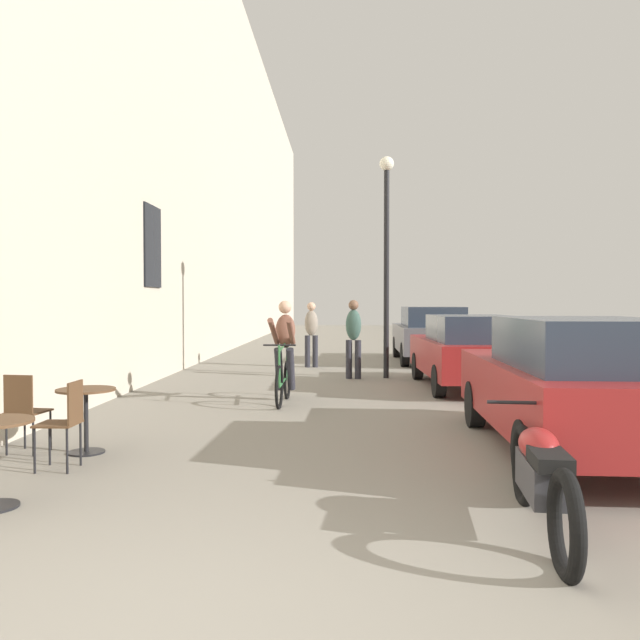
{
  "coord_description": "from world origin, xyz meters",
  "views": [
    {
      "loc": [
        0.8,
        -2.97,
        1.68
      ],
      "look_at": [
        0.04,
        17.54,
        1.11
      ],
      "focal_mm": 35.68,
      "sensor_mm": 36.0,
      "label": 1
    }
  ],
  "objects_px": {
    "cafe_chair_mid_toward_wall": "(65,418)",
    "parked_motorcycle": "(542,477)",
    "parked_car_second": "(467,350)",
    "parked_car_third": "(430,333)",
    "cafe_chair_mid_toward_street": "(24,408)",
    "pedestrian_mid": "(311,331)",
    "parked_car_nearest": "(574,384)",
    "street_lamp": "(386,238)",
    "pedestrian_near": "(353,334)",
    "cafe_table_mid": "(86,406)",
    "cyclist_on_bicycle": "(284,354)"
  },
  "relations": [
    {
      "from": "cafe_table_mid",
      "to": "parked_car_nearest",
      "type": "height_order",
      "value": "parked_car_nearest"
    },
    {
      "from": "parked_car_nearest",
      "to": "parked_motorcycle",
      "type": "distance_m",
      "value": 2.66
    },
    {
      "from": "cafe_table_mid",
      "to": "cafe_chair_mid_toward_street",
      "type": "xyz_separation_m",
      "value": [
        -0.66,
        -0.08,
        -0.0
      ]
    },
    {
      "from": "cafe_chair_mid_toward_wall",
      "to": "cyclist_on_bicycle",
      "type": "xyz_separation_m",
      "value": [
        1.79,
        4.41,
        0.29
      ]
    },
    {
      "from": "pedestrian_near",
      "to": "parked_car_third",
      "type": "xyz_separation_m",
      "value": [
        2.23,
        4.0,
        -0.17
      ]
    },
    {
      "from": "pedestrian_mid",
      "to": "parked_car_third",
      "type": "height_order",
      "value": "pedestrian_mid"
    },
    {
      "from": "parked_car_second",
      "to": "parked_car_third",
      "type": "bearing_deg",
      "value": 89.69
    },
    {
      "from": "cafe_table_mid",
      "to": "cafe_chair_mid_toward_street",
      "type": "bearing_deg",
      "value": -173.48
    },
    {
      "from": "parked_car_second",
      "to": "parked_car_third",
      "type": "distance_m",
      "value": 5.48
    },
    {
      "from": "cafe_chair_mid_toward_street",
      "to": "street_lamp",
      "type": "distance_m",
      "value": 8.92
    },
    {
      "from": "parked_car_third",
      "to": "pedestrian_near",
      "type": "bearing_deg",
      "value": -119.06
    },
    {
      "from": "cyclist_on_bicycle",
      "to": "pedestrian_near",
      "type": "height_order",
      "value": "pedestrian_near"
    },
    {
      "from": "cafe_chair_mid_toward_street",
      "to": "street_lamp",
      "type": "relative_size",
      "value": 0.18
    },
    {
      "from": "cafe_chair_mid_toward_street",
      "to": "pedestrian_near",
      "type": "height_order",
      "value": "pedestrian_near"
    },
    {
      "from": "cafe_table_mid",
      "to": "parked_car_second",
      "type": "distance_m",
      "value": 7.66
    },
    {
      "from": "cafe_table_mid",
      "to": "parked_car_second",
      "type": "xyz_separation_m",
      "value": [
        5.28,
        5.54,
        0.22
      ]
    },
    {
      "from": "cyclist_on_bicycle",
      "to": "cafe_chair_mid_toward_wall",
      "type": "bearing_deg",
      "value": -112.14
    },
    {
      "from": "cafe_chair_mid_toward_street",
      "to": "parked_car_second",
      "type": "distance_m",
      "value": 8.18
    },
    {
      "from": "pedestrian_mid",
      "to": "parked_car_second",
      "type": "bearing_deg",
      "value": -50.5
    },
    {
      "from": "cafe_chair_mid_toward_street",
      "to": "cafe_chair_mid_toward_wall",
      "type": "height_order",
      "value": "same"
    },
    {
      "from": "cyclist_on_bicycle",
      "to": "pedestrian_near",
      "type": "bearing_deg",
      "value": 69.75
    },
    {
      "from": "cafe_table_mid",
      "to": "pedestrian_mid",
      "type": "height_order",
      "value": "pedestrian_mid"
    },
    {
      "from": "cafe_chair_mid_toward_wall",
      "to": "parked_car_third",
      "type": "xyz_separation_m",
      "value": [
        5.24,
        11.71,
        0.29
      ]
    },
    {
      "from": "cafe_table_mid",
      "to": "parked_car_third",
      "type": "relative_size",
      "value": 0.16
    },
    {
      "from": "parked_car_second",
      "to": "parked_car_third",
      "type": "height_order",
      "value": "parked_car_third"
    },
    {
      "from": "pedestrian_mid",
      "to": "street_lamp",
      "type": "relative_size",
      "value": 0.34
    },
    {
      "from": "pedestrian_near",
      "to": "parked_car_second",
      "type": "distance_m",
      "value": 2.65
    },
    {
      "from": "cafe_chair_mid_toward_wall",
      "to": "parked_motorcycle",
      "type": "bearing_deg",
      "value": -20.63
    },
    {
      "from": "cafe_chair_mid_toward_street",
      "to": "street_lamp",
      "type": "bearing_deg",
      "value": 58.35
    },
    {
      "from": "cafe_table_mid",
      "to": "cyclist_on_bicycle",
      "type": "xyz_separation_m",
      "value": [
        1.87,
        3.71,
        0.29
      ]
    },
    {
      "from": "pedestrian_mid",
      "to": "street_lamp",
      "type": "distance_m",
      "value": 3.62
    },
    {
      "from": "cyclist_on_bicycle",
      "to": "cafe_table_mid",
      "type": "bearing_deg",
      "value": -116.74
    },
    {
      "from": "cafe_chair_mid_toward_street",
      "to": "pedestrian_near",
      "type": "relative_size",
      "value": 0.51
    },
    {
      "from": "parked_car_nearest",
      "to": "parked_motorcycle",
      "type": "relative_size",
      "value": 2.01
    },
    {
      "from": "street_lamp",
      "to": "parked_car_second",
      "type": "xyz_separation_m",
      "value": [
        1.47,
        -1.65,
        -2.36
      ]
    },
    {
      "from": "cafe_chair_mid_toward_wall",
      "to": "parked_car_second",
      "type": "relative_size",
      "value": 0.22
    },
    {
      "from": "street_lamp",
      "to": "parked_car_third",
      "type": "relative_size",
      "value": 1.11
    },
    {
      "from": "cafe_chair_mid_toward_wall",
      "to": "parked_car_nearest",
      "type": "relative_size",
      "value": 0.21
    },
    {
      "from": "pedestrian_mid",
      "to": "parked_car_nearest",
      "type": "height_order",
      "value": "pedestrian_mid"
    },
    {
      "from": "parked_car_third",
      "to": "parked_car_nearest",
      "type": "bearing_deg",
      "value": -89.57
    },
    {
      "from": "cafe_chair_mid_toward_wall",
      "to": "street_lamp",
      "type": "bearing_deg",
      "value": 64.62
    },
    {
      "from": "pedestrian_mid",
      "to": "parked_car_second",
      "type": "height_order",
      "value": "pedestrian_mid"
    },
    {
      "from": "cyclist_on_bicycle",
      "to": "parked_motorcycle",
      "type": "distance_m",
      "value": 6.49
    },
    {
      "from": "cafe_chair_mid_toward_street",
      "to": "parked_car_third",
      "type": "xyz_separation_m",
      "value": [
        5.97,
        11.09,
        0.29
      ]
    },
    {
      "from": "parked_car_second",
      "to": "pedestrian_mid",
      "type": "bearing_deg",
      "value": 129.5
    },
    {
      "from": "cafe_table_mid",
      "to": "parked_motorcycle",
      "type": "relative_size",
      "value": 0.34
    },
    {
      "from": "pedestrian_near",
      "to": "cyclist_on_bicycle",
      "type": "bearing_deg",
      "value": -110.25
    },
    {
      "from": "street_lamp",
      "to": "parked_motorcycle",
      "type": "distance_m",
      "value": 9.87
    },
    {
      "from": "parked_car_second",
      "to": "parked_motorcycle",
      "type": "height_order",
      "value": "parked_car_second"
    },
    {
      "from": "pedestrian_mid",
      "to": "parked_motorcycle",
      "type": "bearing_deg",
      "value": -79.07
    }
  ]
}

